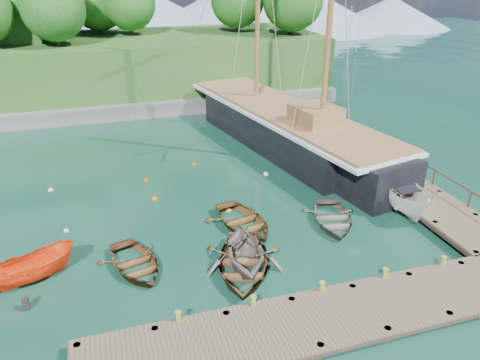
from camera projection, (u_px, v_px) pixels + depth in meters
The scene contains 26 objects.
ground at pixel (239, 246), 23.49m from camera, with size 160.00×160.00×0.00m, color #0F3424.
dock_near at pixel (337, 316), 18.25m from camera, with size 20.00×3.20×1.10m.
dock_east at pixel (367, 159), 32.45m from camera, with size 3.20×24.00×1.10m.
bollard_0 at pixel (180, 333), 18.02m from camera, with size 0.26×0.26×0.45m, color olive.
bollard_1 at pixel (253, 317), 18.83m from camera, with size 0.26×0.26×0.45m, color olive.
bollard_2 at pixel (321, 302), 19.64m from camera, with size 0.26×0.26×0.45m, color olive.
bollard_3 at pixel (383, 288), 20.45m from camera, with size 0.26×0.26×0.45m, color olive.
bollard_4 at pixel (440, 276), 21.26m from camera, with size 0.26×0.26×0.45m, color olive.
rowboat_0 at pixel (136, 269), 21.73m from camera, with size 2.91×4.08×0.84m, color brown.
rowboat_1 at pixel (244, 267), 21.85m from camera, with size 3.61×4.19×2.21m, color #685F55.
rowboat_2 at pixel (243, 271), 21.61m from camera, with size 3.63×5.09×1.05m, color brown.
rowboat_3 at pixel (332, 224), 25.44m from camera, with size 3.01×4.21×0.87m, color #5F584E.
rowboat_4 at pixel (243, 227), 25.11m from camera, with size 3.22×4.50×0.93m, color brown.
motorboat_orange at pixel (34, 281), 20.94m from camera, with size 1.48×3.94×1.52m, color #EB380B.
cabin_boat_white at pixel (400, 209), 26.93m from camera, with size 2.04×5.43×2.10m, color silver.
schooner at pixel (285, 130), 35.57m from camera, with size 9.75×29.41×22.11m.
mooring_buoy_0 at pixel (66, 231), 24.73m from camera, with size 0.28×0.28×0.28m, color silver.
mooring_buoy_1 at pixel (155, 199), 28.02m from camera, with size 0.36×0.36×0.36m, color #E85B01.
mooring_buoy_2 at pixel (229, 211), 26.72m from camera, with size 0.34×0.34×0.34m, color orange.
mooring_buoy_3 at pixel (266, 175), 31.20m from camera, with size 0.35×0.35×0.35m, color silver.
mooring_buoy_4 at pixel (146, 181), 30.30m from camera, with size 0.35×0.35×0.35m, color #D24408.
mooring_buoy_5 at pixel (194, 165), 32.71m from camera, with size 0.31×0.31×0.31m, color #D14306.
mooring_buoy_6 at pixel (51, 190), 29.08m from camera, with size 0.33×0.33×0.33m, color silver.
mooring_buoy_7 at pixel (231, 204), 27.43m from camera, with size 0.34×0.34×0.34m, color red.
headland at pixel (13, 45), 44.67m from camera, with size 51.00×19.31×12.90m.
distant_ridge at pixel (145, 12), 83.12m from camera, with size 117.00×40.00×10.00m.
Camera 1 is at (-5.88, -18.91, 13.07)m, focal length 35.00 mm.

